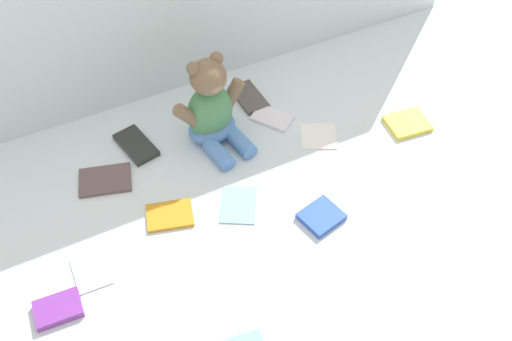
{
  "coord_description": "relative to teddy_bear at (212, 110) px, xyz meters",
  "views": [
    {
      "loc": [
        -0.42,
        -0.93,
        1.18
      ],
      "look_at": [
        -0.01,
        -0.1,
        0.1
      ],
      "focal_mm": 41.21,
      "sensor_mm": 36.0,
      "label": 1
    }
  ],
  "objects": [
    {
      "name": "book_case_10",
      "position": [
        0.18,
        -0.01,
        -0.09
      ],
      "size": [
        0.12,
        0.13,
        0.01
      ],
      "primitive_type": "cube",
      "rotation": [
        0.0,
        0.0,
        0.61
      ],
      "color": "white",
      "rests_on": "ground_plane"
    },
    {
      "name": "book_case_1",
      "position": [
        0.12,
        -0.38,
        -0.09
      ],
      "size": [
        0.11,
        0.11,
        0.02
      ],
      "primitive_type": "cube",
      "rotation": [
        0.0,
        0.0,
        1.8
      ],
      "color": "blue",
      "rests_on": "ground_plane"
    },
    {
      "name": "book_case_4",
      "position": [
        -0.04,
        -0.25,
        -0.1
      ],
      "size": [
        0.13,
        0.15,
        0.01
      ],
      "primitive_type": "cube",
      "rotation": [
        0.0,
        0.0,
        5.77
      ],
      "color": "#81B4E2",
      "rests_on": "ground_plane"
    },
    {
      "name": "teddy_bear",
      "position": [
        0.0,
        0.0,
        0.0
      ],
      "size": [
        0.22,
        0.21,
        0.27
      ],
      "rotation": [
        0.0,
        0.0,
        0.16
      ],
      "color": "#4C8C59",
      "rests_on": "ground_plane"
    },
    {
      "name": "book_case_2",
      "position": [
        -0.52,
        -0.34,
        -0.09
      ],
      "size": [
        0.11,
        0.08,
        0.02
      ],
      "primitive_type": "cube",
      "rotation": [
        0.0,
        0.0,
        4.65
      ],
      "color": "purple",
      "rests_on": "ground_plane"
    },
    {
      "name": "ground_plane",
      "position": [
        0.02,
        -0.14,
        -0.1
      ],
      "size": [
        3.2,
        3.2,
        0.0
      ],
      "primitive_type": "plane",
      "color": "silver"
    },
    {
      "name": "book_case_5",
      "position": [
        0.16,
        0.09,
        -0.09
      ],
      "size": [
        0.08,
        0.13,
        0.01
      ],
      "primitive_type": "cube",
      "rotation": [
        0.0,
        0.0,
        3.18
      ],
      "color": "#524947",
      "rests_on": "ground_plane"
    },
    {
      "name": "book_case_7",
      "position": [
        -0.32,
        -0.02,
        -0.09
      ],
      "size": [
        0.15,
        0.13,
        0.01
      ],
      "primitive_type": "cube",
      "rotation": [
        0.0,
        0.0,
        4.44
      ],
      "color": "brown",
      "rests_on": "ground_plane"
    },
    {
      "name": "book_case_3",
      "position": [
        -0.21,
        -0.21,
        -0.09
      ],
      "size": [
        0.13,
        0.11,
        0.01
      ],
      "primitive_type": "cube",
      "rotation": [
        0.0,
        0.0,
        4.44
      ],
      "color": "orange",
      "rests_on": "ground_plane"
    },
    {
      "name": "book_case_0",
      "position": [
        -0.21,
        0.06,
        -0.09
      ],
      "size": [
        0.1,
        0.15,
        0.02
      ],
      "primitive_type": "cube",
      "rotation": [
        0.0,
        0.0,
        3.35
      ],
      "color": "#282927",
      "rests_on": "ground_plane"
    },
    {
      "name": "book_case_8",
      "position": [
        0.51,
        -0.21,
        -0.09
      ],
      "size": [
        0.12,
        0.11,
        0.01
      ],
      "primitive_type": "cube",
      "rotation": [
        0.0,
        0.0,
        4.61
      ],
      "color": "yellow",
      "rests_on": "ground_plane"
    },
    {
      "name": "book_case_9",
      "position": [
        -0.43,
        -0.27,
        -0.09
      ],
      "size": [
        0.08,
        0.11,
        0.01
      ],
      "primitive_type": "cube",
      "rotation": [
        0.0,
        0.0,
        6.25
      ],
      "color": "white",
      "rests_on": "ground_plane"
    },
    {
      "name": "book_case_11",
      "position": [
        0.26,
        -0.13,
        -0.09
      ],
      "size": [
        0.13,
        0.13,
        0.01
      ],
      "primitive_type": "cube",
      "rotation": [
        0.0,
        0.0,
        4.25
      ],
      "color": "white",
      "rests_on": "ground_plane"
    }
  ]
}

